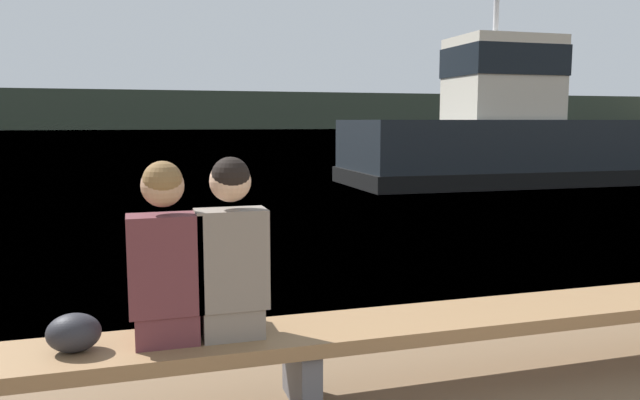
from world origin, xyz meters
The scene contains 7 objects.
water_surface centered at (0.00, 124.86, 0.00)m, with size 240.00×240.00×0.00m, color #426B8E.
far_shoreline centered at (0.00, 127.91, 3.71)m, with size 600.00×12.00×7.41m, color #384233.
bench_main centered at (-0.59, 3.24, 0.38)m, with size 8.87×0.55×0.45m.
person_left centered at (-1.34, 3.24, 0.90)m, with size 0.39×0.41×0.99m.
person_right centered at (-0.99, 3.24, 0.91)m, with size 0.39×0.42×1.01m.
shopping_bag centered at (-1.81, 3.24, 0.56)m, with size 0.28×0.22×0.20m.
tugboat_red centered at (7.66, 14.42, 1.20)m, with size 7.61×3.55×6.97m.
Camera 1 is at (-1.50, -0.13, 1.65)m, focal length 35.00 mm.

